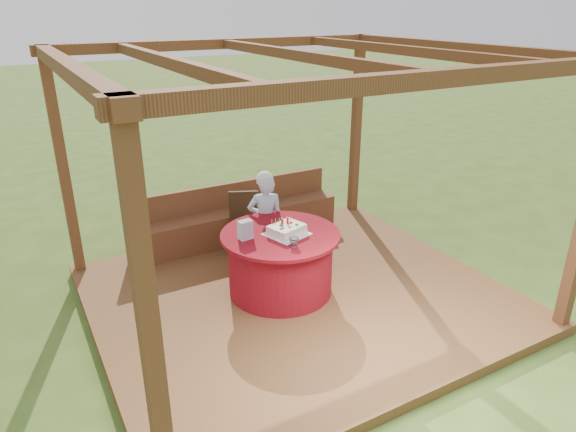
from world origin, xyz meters
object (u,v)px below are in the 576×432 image
object	(u,v)px
bench	(237,222)
chair	(244,221)
birthday_cake	(287,230)
drinking_glass	(294,242)
table	(280,262)
gift_bag	(245,230)
elderly_woman	(266,219)

from	to	relation	value
bench	chair	size ratio (longest dim) A/B	3.58
birthday_cake	drinking_glass	distance (m)	0.32
bench	birthday_cake	distance (m)	1.72
chair	birthday_cake	size ratio (longest dim) A/B	1.62
table	drinking_glass	xyz separation A→B (m)	(-0.04, -0.37, 0.42)
table	gift_bag	world-z (taller)	gift_bag
elderly_woman	drinking_glass	world-z (taller)	elderly_woman
bench	drinking_glass	size ratio (longest dim) A/B	28.09
bench	chair	distance (m)	0.48
elderly_woman	gift_bag	bearing A→B (deg)	-132.50
chair	drinking_glass	xyz separation A→B (m)	(-0.10, -1.51, 0.34)
bench	table	distance (m)	1.58
chair	elderly_woman	bearing A→B (deg)	-80.88
bench	birthday_cake	xyz separation A→B (m)	(-0.11, -1.64, 0.53)
birthday_cake	gift_bag	world-z (taller)	gift_bag
table	birthday_cake	distance (m)	0.43
birthday_cake	drinking_glass	world-z (taller)	birthday_cake
table	gift_bag	bearing A→B (deg)	172.31
birthday_cake	gift_bag	size ratio (longest dim) A/B	2.43
chair	elderly_woman	size ratio (longest dim) A/B	0.66
bench	birthday_cake	bearing A→B (deg)	-93.89
table	elderly_woman	world-z (taller)	elderly_woman
table	gift_bag	size ratio (longest dim) A/B	6.34
table	drinking_glass	bearing A→B (deg)	-95.42
table	birthday_cake	size ratio (longest dim) A/B	2.62
table	chair	xyz separation A→B (m)	(0.07, 1.14, 0.08)
bench	drinking_glass	bearing A→B (deg)	-95.70
drinking_glass	chair	bearing A→B (deg)	86.08
bench	elderly_woman	xyz separation A→B (m)	(-0.01, -0.92, 0.38)
elderly_woman	birthday_cake	size ratio (longest dim) A/B	2.45
bench	table	xyz separation A→B (m)	(-0.16, -1.57, 0.11)
chair	elderly_woman	distance (m)	0.53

